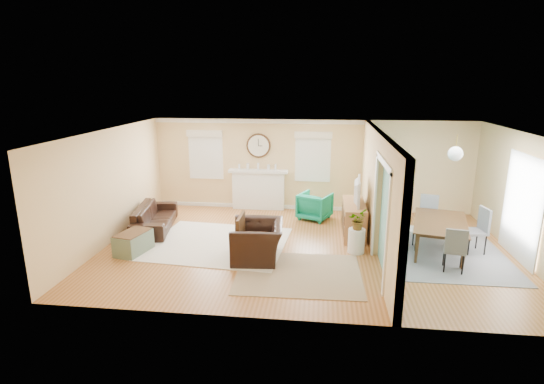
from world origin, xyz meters
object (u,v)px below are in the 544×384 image
object	(u,v)px
sofa	(155,217)
eames_chair	(258,241)
credenza	(354,219)
dining_table	(441,236)
green_chair	(315,206)

from	to	relation	value
sofa	eames_chair	size ratio (longest dim) A/B	1.74
credenza	dining_table	distance (m)	2.01
eames_chair	dining_table	size ratio (longest dim) A/B	0.62
sofa	dining_table	world-z (taller)	dining_table
green_chair	credenza	size ratio (longest dim) A/B	0.53
dining_table	credenza	bearing A→B (deg)	79.36
eames_chair	green_chair	bearing A→B (deg)	152.99
eames_chair	dining_table	distance (m)	4.03
green_chair	sofa	bearing A→B (deg)	41.52
dining_table	sofa	bearing A→B (deg)	97.59
green_chair	eames_chair	bearing A→B (deg)	91.78
credenza	dining_table	size ratio (longest dim) A/B	0.78
sofa	green_chair	distance (m)	4.19
sofa	credenza	xyz separation A→B (m)	(4.95, 0.15, 0.10)
green_chair	credenza	xyz separation A→B (m)	(0.96, -1.12, 0.04)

